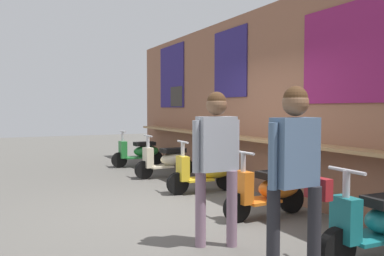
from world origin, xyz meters
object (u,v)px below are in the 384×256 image
Objects in this scene: scooter_yellow at (207,171)px; scooter_teal at (381,222)px; shopper_with_handbag at (296,162)px; shopper_passing at (216,151)px; scooter_green at (140,152)px; scooter_cream at (168,160)px; scooter_orange at (270,190)px.

scooter_yellow and scooter_teal have the same top height.
shopper_with_handbag reaches higher than scooter_teal.
scooter_teal is at bearing 51.12° from shopper_passing.
scooter_green and scooter_cream have the same top height.
scooter_yellow is (3.66, -0.00, 0.00)m from scooter_green.
shopper_passing is (2.58, -1.31, 0.69)m from scooter_yellow.
scooter_cream is 5.63m from shopper_with_handbag.
scooter_orange is (3.66, -0.00, 0.00)m from scooter_cream.
scooter_green is 6.42m from shopper_passing.
scooter_yellow is 1.87m from scooter_orange.
shopper_with_handbag is at bearing 78.08° from scooter_cream.
scooter_orange is at bearing 90.60° from scooter_green.
shopper_with_handbag is (5.47, -1.14, 0.69)m from scooter_cream.
shopper_with_handbag is at bearing 9.89° from shopper_passing.
scooter_teal is at bearing 90.60° from scooter_green.
scooter_cream is at bearing -92.83° from scooter_orange.
scooter_cream is at bearing 90.60° from scooter_green.
scooter_green is 7.46m from shopper_with_handbag.
scooter_orange is at bearing 93.00° from scooter_yellow.
scooter_yellow is 0.81× the size of shopper_passing.
scooter_green is 7.34m from scooter_teal.
scooter_yellow is at bearing 154.23° from shopper_passing.
scooter_cream is 0.80× the size of shopper_with_handbag.
scooter_teal is at bearing 93.00° from scooter_yellow.
scooter_yellow and scooter_orange have the same top height.
scooter_green is at bearing -12.17° from shopper_with_handbag.
scooter_yellow is at bearing -20.56° from shopper_with_handbag.
shopper_passing reaches higher than scooter_green.
scooter_yellow is 1.00× the size of scooter_teal.
scooter_orange is 2.25m from shopper_with_handbag.
scooter_teal is (7.34, -0.00, 0.00)m from scooter_green.
scooter_yellow is at bearing -92.83° from scooter_orange.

